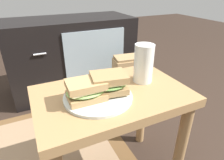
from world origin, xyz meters
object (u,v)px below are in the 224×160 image
object	(u,v)px
tv_cabinet	(72,55)
paper_bag	(130,80)
sandwich_front	(86,90)
beer_glass	(144,64)
sandwich_back	(109,83)
plate	(98,97)

from	to	relation	value
tv_cabinet	paper_bag	world-z (taller)	tv_cabinet
sandwich_front	beer_glass	bearing A→B (deg)	10.61
tv_cabinet	paper_bag	distance (m)	0.53
tv_cabinet	sandwich_front	size ratio (longest dim) A/B	7.16
beer_glass	sandwich_back	bearing A→B (deg)	-165.41
tv_cabinet	beer_glass	world-z (taller)	beer_glass
plate	paper_bag	distance (m)	0.77
sandwich_front	sandwich_back	distance (m)	0.08
sandwich_back	paper_bag	bearing A→B (deg)	52.75
tv_cabinet	sandwich_front	xyz separation A→B (m)	(-0.19, -0.97, 0.21)
plate	sandwich_back	distance (m)	0.06
sandwich_back	beer_glass	bearing A→B (deg)	14.59
tv_cabinet	plate	xyz separation A→B (m)	(-0.15, -0.96, 0.17)
sandwich_back	paper_bag	world-z (taller)	sandwich_back
plate	sandwich_front	world-z (taller)	sandwich_front
sandwich_back	sandwich_front	bearing A→B (deg)	-177.66
plate	beer_glass	size ratio (longest dim) A/B	1.57
sandwich_front	paper_bag	xyz separation A→B (m)	(0.50, 0.55, -0.32)
sandwich_back	paper_bag	size ratio (longest dim) A/B	0.39
beer_glass	paper_bag	xyz separation A→B (m)	(0.24, 0.50, -0.35)
sandwich_back	beer_glass	size ratio (longest dim) A/B	0.95
sandwich_front	beer_glass	xyz separation A→B (m)	(0.25, 0.05, 0.03)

